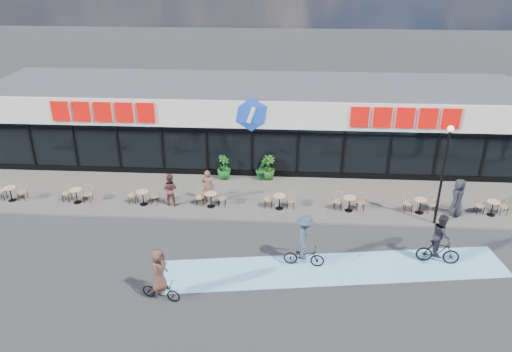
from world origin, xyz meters
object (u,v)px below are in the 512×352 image
(potted_plant_mid, at_px, (261,169))
(cyclist_a, at_px, (305,243))
(pedestrian_a, at_px, (458,197))
(patron_left, at_px, (208,186))
(lamp_post, at_px, (444,167))
(potted_plant_left, at_px, (224,167))
(bistro_set_0, at_px, (12,192))
(patron_right, at_px, (170,189))
(potted_plant_right, at_px, (268,167))
(cyclist_b, at_px, (440,242))

(potted_plant_mid, bearing_deg, cyclist_a, -74.70)
(potted_plant_mid, height_order, cyclist_a, cyclist_a)
(pedestrian_a, bearing_deg, patron_left, -78.62)
(lamp_post, distance_m, potted_plant_left, 11.48)
(potted_plant_left, bearing_deg, patron_left, -99.45)
(bistro_set_0, relative_size, patron_right, 0.92)
(patron_right, bearing_deg, patron_left, -156.40)
(potted_plant_right, relative_size, pedestrian_a, 0.72)
(pedestrian_a, distance_m, cyclist_a, 8.65)
(lamp_post, height_order, patron_left, lamp_post)
(lamp_post, bearing_deg, potted_plant_mid, 152.87)
(patron_left, distance_m, patron_right, 1.88)
(potted_plant_mid, height_order, pedestrian_a, pedestrian_a)
(cyclist_b, bearing_deg, potted_plant_left, 143.09)
(potted_plant_left, distance_m, potted_plant_mid, 2.08)
(pedestrian_a, xyz_separation_m, cyclist_a, (-7.40, -4.47, 0.01))
(patron_left, relative_size, cyclist_a, 0.76)
(potted_plant_mid, bearing_deg, lamp_post, -27.13)
(potted_plant_left, distance_m, pedestrian_a, 12.11)
(potted_plant_right, distance_m, cyclist_a, 8.15)
(bistro_set_0, height_order, cyclist_a, cyclist_a)
(patron_left, bearing_deg, cyclist_b, 165.06)
(potted_plant_mid, relative_size, cyclist_a, 0.54)
(patron_left, height_order, cyclist_a, cyclist_a)
(bistro_set_0, height_order, patron_left, patron_left)
(pedestrian_a, bearing_deg, cyclist_a, -44.78)
(patron_left, distance_m, cyclist_a, 6.89)
(bistro_set_0, distance_m, patron_right, 8.19)
(potted_plant_left, relative_size, patron_left, 0.78)
(bistro_set_0, bearing_deg, cyclist_b, -11.49)
(pedestrian_a, bearing_deg, patron_right, -76.73)
(bistro_set_0, bearing_deg, potted_plant_left, 16.98)
(bistro_set_0, bearing_deg, pedestrian_a, -0.43)
(lamp_post, xyz_separation_m, cyclist_b, (-0.69, -3.08, -2.02))
(bistro_set_0, bearing_deg, cyclist_a, -17.48)
(potted_plant_left, xyz_separation_m, cyclist_a, (4.23, -7.84, 0.27))
(pedestrian_a, bearing_deg, cyclist_b, -11.44)
(patron_right, distance_m, pedestrian_a, 13.94)
(potted_plant_left, relative_size, cyclist_b, 0.60)
(potted_plant_mid, height_order, potted_plant_right, potted_plant_right)
(patron_right, height_order, pedestrian_a, pedestrian_a)
(potted_plant_left, height_order, cyclist_a, cyclist_a)
(bistro_set_0, xyz_separation_m, potted_plant_left, (10.50, 3.20, 0.22))
(patron_right, xyz_separation_m, pedestrian_a, (13.94, -0.19, 0.11))
(bistro_set_0, height_order, cyclist_b, cyclist_b)
(potted_plant_mid, bearing_deg, potted_plant_left, -178.65)
(cyclist_a, bearing_deg, cyclist_b, 5.41)
(bistro_set_0, distance_m, potted_plant_left, 10.98)
(lamp_post, relative_size, potted_plant_right, 3.54)
(cyclist_a, bearing_deg, patron_right, 144.51)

